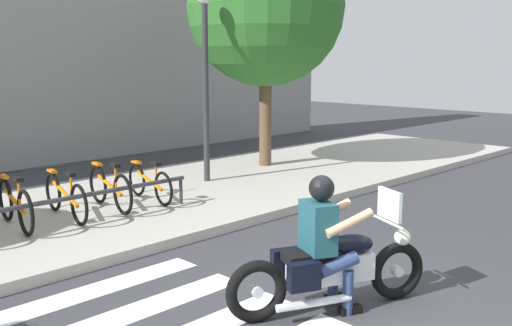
# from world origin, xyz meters

# --- Properties ---
(ground_plane) EXTENTS (48.00, 48.00, 0.00)m
(ground_plane) POSITION_xyz_m (0.00, 0.00, 0.00)
(ground_plane) COLOR #38383D
(sidewalk) EXTENTS (24.00, 4.40, 0.15)m
(sidewalk) POSITION_xyz_m (0.00, 5.16, 0.07)
(sidewalk) COLOR #B7B2A8
(sidewalk) RESTS_ON ground
(crosswalk_stripe_4) EXTENTS (2.80, 0.40, 0.01)m
(crosswalk_stripe_4) POSITION_xyz_m (-1.40, 1.60, 0.00)
(crosswalk_stripe_4) COLOR white
(crosswalk_stripe_4) RESTS_ON ground
(crosswalk_stripe_5) EXTENTS (2.80, 0.40, 0.01)m
(crosswalk_stripe_5) POSITION_xyz_m (-1.40, 2.40, 0.00)
(crosswalk_stripe_5) COLOR white
(crosswalk_stripe_5) RESTS_ON ground
(motorcycle) EXTENTS (2.10, 1.09, 1.23)m
(motorcycle) POSITION_xyz_m (0.15, 0.20, 0.46)
(motorcycle) COLOR black
(motorcycle) RESTS_ON ground
(rider) EXTENTS (0.76, 0.70, 1.44)m
(rider) POSITION_xyz_m (0.08, 0.24, 0.83)
(rider) COLOR #1E4C59
(rider) RESTS_ON ground
(bicycle_1) EXTENTS (0.48, 1.63, 0.80)m
(bicycle_1) POSITION_xyz_m (-1.13, 4.95, 0.51)
(bicycle_1) COLOR black
(bicycle_1) RESTS_ON sidewalk
(bicycle_2) EXTENTS (0.48, 1.72, 0.76)m
(bicycle_2) POSITION_xyz_m (-0.35, 4.95, 0.50)
(bicycle_2) COLOR black
(bicycle_2) RESTS_ON sidewalk
(bicycle_3) EXTENTS (0.48, 1.61, 0.79)m
(bicycle_3) POSITION_xyz_m (0.43, 4.95, 0.51)
(bicycle_3) COLOR black
(bicycle_3) RESTS_ON sidewalk
(bicycle_4) EXTENTS (0.48, 1.55, 0.72)m
(bicycle_4) POSITION_xyz_m (1.21, 4.95, 0.48)
(bicycle_4) COLOR black
(bicycle_4) RESTS_ON sidewalk
(bike_rack) EXTENTS (3.71, 0.07, 0.49)m
(bike_rack) POSITION_xyz_m (-0.35, 4.40, 0.57)
(bike_rack) COLOR #333338
(bike_rack) RESTS_ON sidewalk
(street_lamp) EXTENTS (0.28, 0.28, 3.90)m
(street_lamp) POSITION_xyz_m (3.02, 5.56, 2.39)
(street_lamp) COLOR #2D2D33
(street_lamp) RESTS_ON ground
(tree_near_rack) EXTENTS (3.54, 3.54, 5.50)m
(tree_near_rack) POSITION_xyz_m (5.14, 5.96, 3.72)
(tree_near_rack) COLOR brown
(tree_near_rack) RESTS_ON ground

